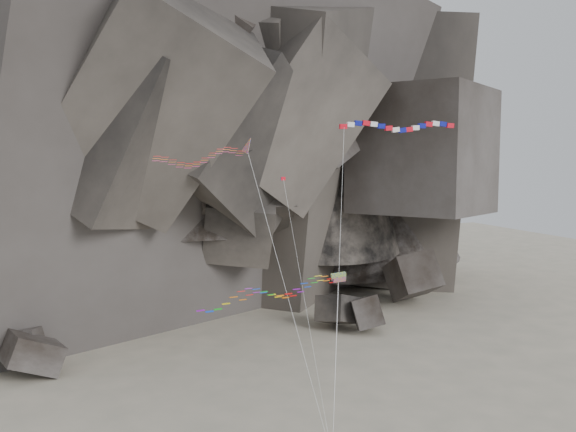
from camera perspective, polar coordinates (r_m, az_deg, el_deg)
name	(u,v)px	position (r m, az deg, el deg)	size (l,w,h in m)	color
headland	(151,71)	(126.00, -12.06, 12.53)	(110.00, 70.00, 84.00)	#514942
boulder_field	(218,321)	(95.52, -6.21, -9.26)	(84.94, 19.80, 10.67)	#47423F
delta_kite	(197,157)	(58.44, -8.08, 5.21)	(12.74, 11.70, 27.24)	red
banner_kite	(397,127)	(66.95, 9.69, 7.77)	(18.70, 11.78, 28.95)	red
parafoil_kite	(267,292)	(56.27, -1.88, -6.79)	(14.98, 5.75, 14.83)	#D6F10D
pennant_kite	(296,252)	(58.28, 0.71, -3.18)	(0.79, 9.01, 23.50)	red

